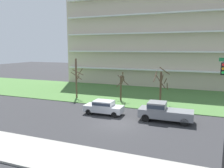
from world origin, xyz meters
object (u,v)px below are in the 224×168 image
at_px(tree_far_left, 77,78).
at_px(tree_center, 161,86).
at_px(tree_left, 121,86).
at_px(sedan_silver_near_left, 104,107).
at_px(pickup_gray_center_left, 163,111).

bearing_deg(tree_far_left, tree_center, 0.12).
height_order(tree_left, tree_center, tree_center).
bearing_deg(sedan_silver_near_left, tree_center, -132.28).
height_order(tree_far_left, pickup_gray_center_left, tree_far_left).
height_order(tree_left, sedan_silver_near_left, tree_left).
distance_m(tree_left, tree_center, 5.76).
height_order(tree_far_left, tree_center, tree_far_left).
xyz_separation_m(tree_left, tree_center, (5.69, -0.77, 0.42)).
bearing_deg(sedan_silver_near_left, tree_left, -88.80).
relative_size(tree_left, sedan_silver_near_left, 0.94).
xyz_separation_m(tree_far_left, tree_left, (6.74, 0.80, -0.89)).
distance_m(tree_far_left, sedan_silver_near_left, 9.61).
bearing_deg(tree_far_left, tree_left, 6.76).
bearing_deg(tree_center, pickup_gray_center_left, -78.52).
xyz_separation_m(sedan_silver_near_left, pickup_gray_center_left, (6.66, -0.00, 0.14)).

